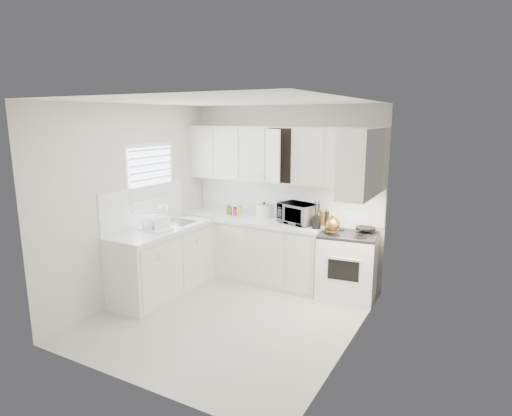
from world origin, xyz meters
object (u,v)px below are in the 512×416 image
Objects in this scene: rice_cooker at (264,210)px; microwave at (298,211)px; utensil_crock at (317,214)px; stove at (348,256)px; tea_kettle at (332,224)px; dish_rack at (155,222)px.

microwave is at bearing -12.73° from rice_cooker.
utensil_crock is at bearing -18.65° from rice_cooker.
rice_cooker is (-1.34, 0.10, 0.49)m from stove.
rice_cooker is at bearing 168.76° from stove.
tea_kettle is 0.60m from microwave.
stove is at bearing 34.56° from dish_rack.
utensil_crock is 2.16m from dish_rack.
stove is 1.43m from rice_cooker.
dish_rack is at bearing -128.03° from rice_cooker.
microwave is at bearing 172.39° from stove.
microwave reaches higher than tea_kettle.
stove is 2.90× the size of utensil_crock.
tea_kettle is 0.25m from utensil_crock.
microwave is 1.30× the size of utensil_crock.
rice_cooker reaches higher than dish_rack.
dish_rack is (-2.26, -1.25, 0.48)m from stove.
stove is at bearing -8.11° from rice_cooker.
utensil_crock is (-0.41, -0.14, 0.57)m from stove.
rice_cooker is at bearing -171.89° from microwave.
tea_kettle is 2.35m from dish_rack.
tea_kettle is 1.19m from rice_cooker.
dish_rack reaches higher than stove.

